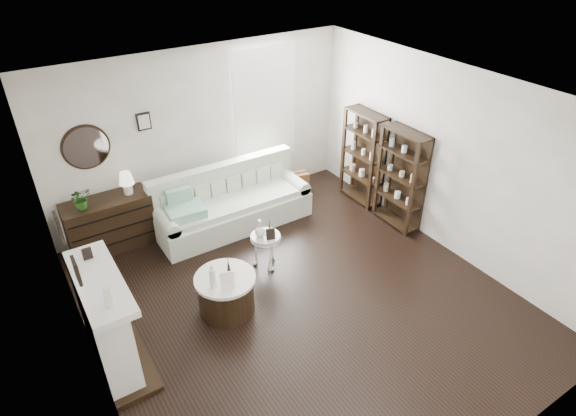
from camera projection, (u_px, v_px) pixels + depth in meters
room at (245, 110)px, 7.76m from camera, size 5.50×5.50×5.50m
fireplace at (107, 324)px, 5.22m from camera, size 0.50×1.40×1.84m
shelf_unit_far at (363, 157)px, 8.09m from camera, size 0.30×0.80×1.60m
shelf_unit_near at (401, 179)px, 7.45m from camera, size 0.30×0.80×1.60m
sofa at (231, 206)px, 7.70m from camera, size 2.47×0.85×0.96m
quilt at (185, 211)px, 7.11m from camera, size 0.58×0.49×0.14m
suitcase at (291, 185)px, 8.50m from camera, size 0.65×0.34×0.41m
dresser at (110, 224)px, 7.11m from camera, size 1.22×0.52×0.81m
table_lamp at (127, 183)px, 6.96m from camera, size 0.28×0.28×0.35m
potted_plant at (81, 198)px, 6.63m from camera, size 0.33×0.31×0.31m
drum_table at (226, 293)px, 6.03m from camera, size 0.76×0.76×0.53m
pedestal_table at (266, 238)px, 6.69m from camera, size 0.42×0.42×0.51m
eiffel_drum at (228, 266)px, 5.92m from camera, size 0.14×0.14×0.20m
bottle_drum at (212, 276)px, 5.66m from camera, size 0.07×0.07×0.32m
card_frame_drum at (227, 280)px, 5.68m from camera, size 0.18×0.11×0.22m
eiffel_ped at (269, 228)px, 6.68m from camera, size 0.12×0.12×0.17m
flask_ped at (260, 228)px, 6.58m from camera, size 0.15×0.15×0.27m
card_frame_ped at (271, 234)px, 6.56m from camera, size 0.13×0.08×0.16m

